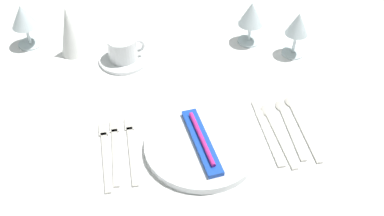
% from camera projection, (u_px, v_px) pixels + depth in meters
% --- Properties ---
extents(dining_table, '(1.80, 1.11, 0.74)m').
position_uv_depth(dining_table, '(179.00, 104.00, 1.31)').
color(dining_table, white).
rests_on(dining_table, ground).
extents(dinner_plate, '(0.27, 0.27, 0.02)m').
position_uv_depth(dinner_plate, '(202.00, 146.00, 1.07)').
color(dinner_plate, white).
rests_on(dinner_plate, dining_table).
extents(toothbrush_package, '(0.06, 0.21, 0.02)m').
position_uv_depth(toothbrush_package, '(202.00, 141.00, 1.06)').
color(toothbrush_package, blue).
rests_on(toothbrush_package, dinner_plate).
extents(fork_outer, '(0.02, 0.21, 0.00)m').
position_uv_depth(fork_outer, '(131.00, 147.00, 1.08)').
color(fork_outer, beige).
rests_on(fork_outer, dining_table).
extents(fork_inner, '(0.03, 0.21, 0.00)m').
position_uv_depth(fork_inner, '(115.00, 148.00, 1.07)').
color(fork_inner, beige).
rests_on(fork_inner, dining_table).
extents(fork_salad, '(0.02, 0.21, 0.00)m').
position_uv_depth(fork_salad, '(105.00, 153.00, 1.06)').
color(fork_salad, beige).
rests_on(fork_salad, dining_table).
extents(dinner_knife, '(0.02, 0.22, 0.00)m').
position_uv_depth(dinner_knife, '(268.00, 133.00, 1.11)').
color(dinner_knife, beige).
rests_on(dinner_knife, dining_table).
extents(spoon_soup, '(0.03, 0.22, 0.01)m').
position_uv_depth(spoon_soup, '(275.00, 127.00, 1.12)').
color(spoon_soup, beige).
rests_on(spoon_soup, dining_table).
extents(spoon_dessert, '(0.03, 0.21, 0.01)m').
position_uv_depth(spoon_dessert, '(287.00, 122.00, 1.14)').
color(spoon_dessert, beige).
rests_on(spoon_dessert, dining_table).
extents(spoon_tea, '(0.03, 0.23, 0.01)m').
position_uv_depth(spoon_tea, '(299.00, 120.00, 1.14)').
color(spoon_tea, beige).
rests_on(spoon_tea, dining_table).
extents(saucer_left, '(0.14, 0.14, 0.01)m').
position_uv_depth(saucer_left, '(124.00, 59.00, 1.32)').
color(saucer_left, white).
rests_on(saucer_left, dining_table).
extents(coffee_cup_left, '(0.11, 0.08, 0.07)m').
position_uv_depth(coffee_cup_left, '(123.00, 48.00, 1.30)').
color(coffee_cup_left, white).
rests_on(coffee_cup_left, saucer_left).
extents(wine_glass_centre, '(0.07, 0.07, 0.14)m').
position_uv_depth(wine_glass_centre, '(298.00, 26.00, 1.29)').
color(wine_glass_centre, silver).
rests_on(wine_glass_centre, dining_table).
extents(wine_glass_left, '(0.08, 0.08, 0.13)m').
position_uv_depth(wine_glass_left, '(23.00, 18.00, 1.32)').
color(wine_glass_left, silver).
rests_on(wine_glass_left, dining_table).
extents(wine_glass_right, '(0.07, 0.07, 0.13)m').
position_uv_depth(wine_glass_right, '(251.00, 16.00, 1.33)').
color(wine_glass_right, silver).
rests_on(wine_glass_right, dining_table).
extents(napkin_folded, '(0.07, 0.07, 0.15)m').
position_uv_depth(napkin_folded, '(70.00, 31.00, 1.30)').
color(napkin_folded, white).
rests_on(napkin_folded, dining_table).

